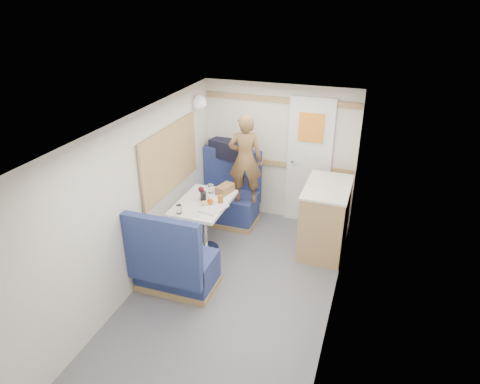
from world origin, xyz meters
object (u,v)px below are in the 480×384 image
at_px(tray, 214,208).
at_px(tumbler_right, 203,196).
at_px(orange_fruit, 210,201).
at_px(dinette_table, 204,212).
at_px(bench_near, 174,268).
at_px(galley_counter, 325,217).
at_px(bread_loaf, 225,189).
at_px(dome_light, 199,103).
at_px(salt_grinder, 209,198).
at_px(pepper_grinder, 203,196).
at_px(cheese_block, 206,203).
at_px(tumbler_mid, 210,189).
at_px(wine_glass, 201,190).
at_px(duffel_bag, 228,149).
at_px(beer_glass, 220,200).
at_px(bench_far, 228,202).
at_px(tumbler_left, 179,209).
at_px(person, 245,159).

bearing_deg(tray, tumbler_right, 142.45).
bearing_deg(orange_fruit, dinette_table, 152.35).
xyz_separation_m(bench_near, tray, (0.20, 0.73, 0.43)).
xyz_separation_m(galley_counter, bread_loaf, (-1.30, -0.22, 0.31)).
xyz_separation_m(dome_light, salt_grinder, (0.45, -0.82, -0.99)).
height_order(galley_counter, pepper_grinder, galley_counter).
relative_size(dome_light, cheese_block, 2.16).
distance_m(tray, tumbler_mid, 0.46).
bearing_deg(wine_glass, salt_grinder, -17.90).
relative_size(galley_counter, wine_glass, 5.48).
xyz_separation_m(duffel_bag, tray, (0.27, -1.25, -0.30)).
distance_m(duffel_bag, beer_glass, 1.16).
distance_m(dinette_table, beer_glass, 0.31).
distance_m(dinette_table, duffel_bag, 1.21).
bearing_deg(bench_near, dinette_table, 90.00).
height_order(dinette_table, beer_glass, beer_glass).
distance_m(bench_near, cheese_block, 0.90).
distance_m(bench_far, pepper_grinder, 0.94).
relative_size(cheese_block, pepper_grinder, 0.91).
relative_size(bench_near, beer_glass, 9.69).
bearing_deg(cheese_block, wine_glass, 128.91).
height_order(tray, bread_loaf, bread_loaf).
relative_size(bench_far, bench_near, 1.00).
bearing_deg(bench_far, wine_glass, -93.91).
xyz_separation_m(cheese_block, tumbler_right, (-0.08, 0.11, 0.03)).
height_order(bench_far, galley_counter, bench_far).
bearing_deg(tumbler_left, bench_near, -72.93).
height_order(bench_far, tray, bench_far).
relative_size(dinette_table, galley_counter, 1.00).
height_order(person, orange_fruit, person).
distance_m(orange_fruit, tumbler_left, 0.41).
xyz_separation_m(duffel_bag, cheese_block, (0.15, -1.21, -0.27)).
relative_size(dome_light, duffel_bag, 0.37).
bearing_deg(dinette_table, person, 64.93).
relative_size(bench_near, cheese_block, 11.34).
distance_m(orange_fruit, cheese_block, 0.06).
bearing_deg(galley_counter, orange_fruit, -155.35).
xyz_separation_m(tumbler_right, beer_glass, (0.23, 0.00, -0.01)).
xyz_separation_m(bench_far, tray, (0.20, -1.00, 0.43)).
xyz_separation_m(tumbler_left, tumbler_right, (0.14, 0.40, 0.01)).
xyz_separation_m(galley_counter, tray, (-1.27, -0.68, 0.26)).
distance_m(bench_near, pepper_grinder, 1.03).
relative_size(bench_far, duffel_bag, 1.97).
height_order(dome_light, beer_glass, dome_light).
distance_m(tray, bread_loaf, 0.47).
relative_size(person, orange_fruit, 16.33).
bearing_deg(dome_light, person, -11.93).
relative_size(tumbler_left, pepper_grinder, 1.08).
bearing_deg(tumbler_left, person, 66.04).
xyz_separation_m(bench_near, beer_glass, (0.23, 0.89, 0.47)).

